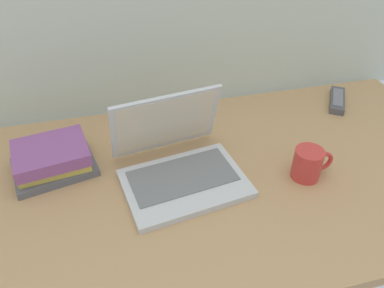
{
  "coord_description": "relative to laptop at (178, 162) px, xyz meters",
  "views": [
    {
      "loc": [
        -0.2,
        -0.72,
        0.72
      ],
      "look_at": [
        -0.02,
        0.0,
        0.15
      ],
      "focal_mm": 35.44,
      "sensor_mm": 36.0,
      "label": 1
    }
  ],
  "objects": [
    {
      "name": "remote_control_near",
      "position": [
        0.61,
        0.23,
        -0.03
      ],
      "size": [
        0.12,
        0.16,
        0.02
      ],
      "color": "#4C4C51",
      "rests_on": "desk"
    },
    {
      "name": "book_stack",
      "position": [
        -0.32,
        0.1,
        -0.01
      ],
      "size": [
        0.24,
        0.2,
        0.08
      ],
      "color": "#595960",
      "rests_on": "desk"
    },
    {
      "name": "coffee_mug",
      "position": [
        0.33,
        -0.09,
        -0.0
      ],
      "size": [
        0.11,
        0.08,
        0.09
      ],
      "color": "red",
      "rests_on": "desk"
    },
    {
      "name": "desk",
      "position": [
        0.05,
        -0.03,
        -0.06
      ],
      "size": [
        1.6,
        0.76,
        0.03
      ],
      "color": "tan",
      "rests_on": "ground"
    },
    {
      "name": "laptop",
      "position": [
        0.0,
        0.0,
        0.0
      ],
      "size": [
        0.34,
        0.32,
        0.21
      ],
      "color": "silver",
      "rests_on": "desk"
    }
  ]
}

